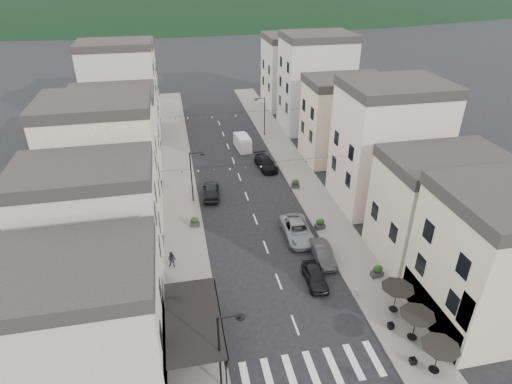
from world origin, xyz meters
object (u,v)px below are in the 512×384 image
pedestrian_b (172,260)px  parked_car_e (211,190)px  parked_car_c (297,230)px  parked_car_a (315,276)px  parked_car_b (323,254)px  parked_car_d (266,163)px  pedestrian_a (213,298)px  delivery_van (243,142)px

pedestrian_b → parked_car_e: bearing=87.3°
parked_car_e → parked_car_c: bearing=132.7°
parked_car_a → parked_car_b: size_ratio=0.92×
parked_car_d → pedestrian_b: 22.11m
parked_car_a → parked_car_b: bearing=60.8°
parked_car_e → parked_car_a: bearing=118.4°
parked_car_b → pedestrian_a: bearing=-156.6°
parked_car_a → parked_car_e: size_ratio=0.85×
pedestrian_b → parked_car_b: bearing=11.9°
parked_car_c → parked_car_e: 12.24m
parked_car_c → delivery_van: bearing=95.2°
parked_car_a → delivery_van: delivery_van is taller
delivery_van → parked_car_a: bearing=-92.6°
parked_car_a → parked_car_e: bearing=114.4°
parked_car_e → parked_car_b: bearing=127.7°
parked_car_e → pedestrian_b: bearing=74.2°
delivery_van → pedestrian_b: 27.28m
parked_car_b → delivery_van: delivery_van is taller
delivery_van → parked_car_c: bearing=-90.9°
parked_car_c → parked_car_d: bearing=90.1°
parked_car_a → parked_car_b: (1.66, 2.79, 0.04)m
parked_car_e → delivery_van: size_ratio=1.05×
pedestrian_a → pedestrian_b: 6.44m
pedestrian_b → delivery_van: bearing=85.5°
pedestrian_a → parked_car_e: bearing=85.3°
delivery_van → pedestrian_b: delivery_van is taller
parked_car_e → pedestrian_a: size_ratio=2.40×
parked_car_c → pedestrian_a: (-9.18, -8.09, 0.30)m
parked_car_c → pedestrian_b: 12.37m
parked_car_a → pedestrian_a: (-8.74, -1.34, 0.41)m
parked_car_a → delivery_van: size_ratio=0.89×
parked_car_b → delivery_van: size_ratio=0.98×
delivery_van → pedestrian_b: bearing=-117.7°
parked_car_a → parked_car_d: bearing=89.5°
parked_car_d → parked_car_e: (-7.80, -6.04, 0.07)m
parked_car_a → pedestrian_a: bearing=-169.6°
pedestrian_a → parked_car_b: bearing=22.7°
parked_car_a → parked_car_d: size_ratio=0.80×
parked_car_a → pedestrian_a: size_ratio=2.04×
parked_car_c → parked_car_e: parked_car_e is taller
pedestrian_a → parked_car_c: bearing=42.4°
parked_car_c → pedestrian_a: size_ratio=2.92×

